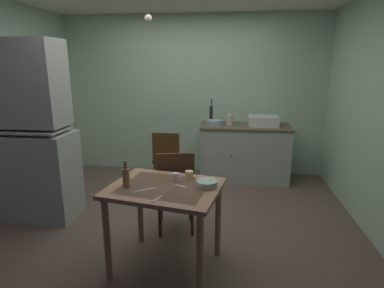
% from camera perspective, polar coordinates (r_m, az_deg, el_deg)
% --- Properties ---
extents(ground_plane, '(5.20, 5.20, 0.00)m').
position_cam_1_polar(ground_plane, '(3.83, -3.21, -13.20)').
color(ground_plane, brown).
extents(wall_back, '(4.30, 0.10, 2.53)m').
position_cam_1_polar(wall_back, '(5.18, 0.16, 8.78)').
color(wall_back, '#B1D2B6').
rests_on(wall_back, ground).
extents(wall_right, '(0.10, 3.57, 2.53)m').
position_cam_1_polar(wall_right, '(3.70, 31.45, 4.36)').
color(wall_right, '#AED5B7').
rests_on(wall_right, ground).
extents(hutch_cabinet, '(0.93, 0.51, 2.03)m').
position_cam_1_polar(hutch_cabinet, '(3.99, -27.29, 0.91)').
color(hutch_cabinet, '#A9B4A9').
rests_on(hutch_cabinet, ground).
extents(counter_cabinet, '(1.35, 0.64, 0.86)m').
position_cam_1_polar(counter_cabinet, '(4.94, 9.51, -1.53)').
color(counter_cabinet, '#A9B4A9').
rests_on(counter_cabinet, ground).
extents(sink_basin, '(0.44, 0.34, 0.15)m').
position_cam_1_polar(sink_basin, '(4.84, 12.85, 4.16)').
color(sink_basin, white).
rests_on(sink_basin, counter_cabinet).
extents(hand_pump, '(0.05, 0.27, 0.39)m').
position_cam_1_polar(hand_pump, '(4.86, 3.50, 5.62)').
color(hand_pump, '#232328').
rests_on(hand_pump, counter_cabinet).
extents(mixing_bowl_counter, '(0.24, 0.24, 0.08)m').
position_cam_1_polar(mixing_bowl_counter, '(4.78, 4.10, 3.89)').
color(mixing_bowl_counter, '#9EB2C6').
rests_on(mixing_bowl_counter, counter_cabinet).
extents(stoneware_crock, '(0.10, 0.10, 0.16)m').
position_cam_1_polar(stoneware_crock, '(4.82, 6.88, 4.38)').
color(stoneware_crock, beige).
rests_on(stoneware_crock, counter_cabinet).
extents(dining_table, '(1.04, 0.88, 0.76)m').
position_cam_1_polar(dining_table, '(2.74, -4.94, -10.00)').
color(dining_table, tan).
rests_on(dining_table, ground).
extents(chair_far_side, '(0.47, 0.47, 0.92)m').
position_cam_1_polar(chair_far_side, '(3.34, -2.98, -8.26)').
color(chair_far_side, '#4B301F').
rests_on(chair_far_side, ground).
extents(chair_by_counter, '(0.41, 0.41, 0.85)m').
position_cam_1_polar(chair_by_counter, '(4.52, -4.40, -2.54)').
color(chair_by_counter, '#493018').
rests_on(chair_by_counter, ground).
extents(serving_bowl_wide, '(0.18, 0.18, 0.05)m').
position_cam_1_polar(serving_bowl_wide, '(2.68, 2.71, -7.18)').
color(serving_bowl_wide, '#ADD1C1').
rests_on(serving_bowl_wide, dining_table).
extents(mug_dark, '(0.06, 0.06, 0.07)m').
position_cam_1_polar(mug_dark, '(2.79, -2.95, -6.02)').
color(mug_dark, white).
rests_on(mug_dark, dining_table).
extents(mug_tall, '(0.08, 0.08, 0.06)m').
position_cam_1_polar(mug_tall, '(2.87, -0.51, -5.54)').
color(mug_tall, beige).
rests_on(mug_tall, dining_table).
extents(glass_bottle, '(0.06, 0.06, 0.23)m').
position_cam_1_polar(glass_bottle, '(2.69, -11.90, -5.89)').
color(glass_bottle, olive).
rests_on(glass_bottle, dining_table).
extents(table_knife, '(0.17, 0.13, 0.00)m').
position_cam_1_polar(table_knife, '(2.63, -8.50, -8.28)').
color(table_knife, silver).
rests_on(table_knife, dining_table).
extents(teaspoon_near_bowl, '(0.06, 0.13, 0.00)m').
position_cam_1_polar(teaspoon_near_bowl, '(2.46, -6.33, -9.90)').
color(teaspoon_near_bowl, beige).
rests_on(teaspoon_near_bowl, dining_table).
extents(teaspoon_by_cup, '(0.13, 0.09, 0.00)m').
position_cam_1_polar(teaspoon_by_cup, '(2.69, -2.19, -7.60)').
color(teaspoon_by_cup, beige).
rests_on(teaspoon_by_cup, dining_table).
extents(pendant_bulb, '(0.08, 0.08, 0.08)m').
position_cam_1_polar(pendant_bulb, '(3.70, -7.93, 21.71)').
color(pendant_bulb, '#F9EFCC').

